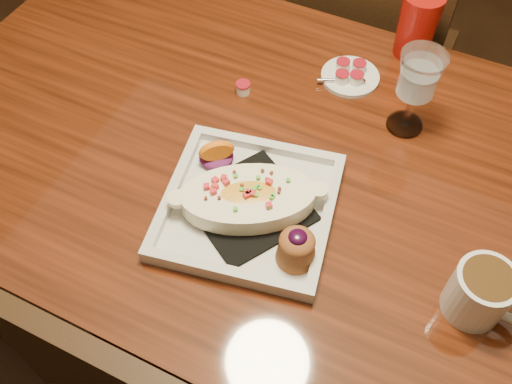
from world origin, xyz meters
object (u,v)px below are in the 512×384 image
at_px(table, 275,185).
at_px(plate, 252,205).
at_px(red_tumbler, 417,25).
at_px(saucer, 349,75).
at_px(chair_far, 366,57).
at_px(coffee_mug, 482,292).
at_px(goblet, 418,79).

bearing_deg(table, plate, -83.24).
xyz_separation_m(table, red_tumbler, (0.14, 0.40, 0.17)).
bearing_deg(saucer, chair_far, 97.70).
xyz_separation_m(table, coffee_mug, (0.41, -0.15, 0.15)).
relative_size(goblet, red_tumbler, 1.22).
bearing_deg(table, chair_far, 90.00).
distance_m(chair_far, goblet, 0.61).
distance_m(table, plate, 0.19).
relative_size(coffee_mug, goblet, 0.74).
xyz_separation_m(table, chair_far, (-0.00, 0.63, -0.15)).
distance_m(plate, saucer, 0.40).
height_order(plate, goblet, goblet).
bearing_deg(plate, red_tumbler, 66.12).
bearing_deg(goblet, table, -137.40).
height_order(chair_far, goblet, same).
distance_m(chair_far, saucer, 0.45).
bearing_deg(goblet, red_tumbler, 104.06).
xyz_separation_m(coffee_mug, red_tumbler, (-0.27, 0.55, 0.02)).
bearing_deg(red_tumbler, table, -109.55).
height_order(coffee_mug, saucer, coffee_mug).
distance_m(saucer, red_tumbler, 0.18).
distance_m(coffee_mug, red_tumbler, 0.61).
xyz_separation_m(plate, red_tumbler, (0.13, 0.54, 0.05)).
relative_size(table, goblet, 8.37).
bearing_deg(red_tumbler, chair_far, 121.74).
bearing_deg(table, red_tumbler, 70.45).
relative_size(chair_far, goblet, 5.19).
distance_m(goblet, saucer, 0.20).
bearing_deg(table, goblet, 42.60).
distance_m(table, coffee_mug, 0.46).
bearing_deg(saucer, goblet, -28.39).
distance_m(table, red_tumbler, 0.46).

